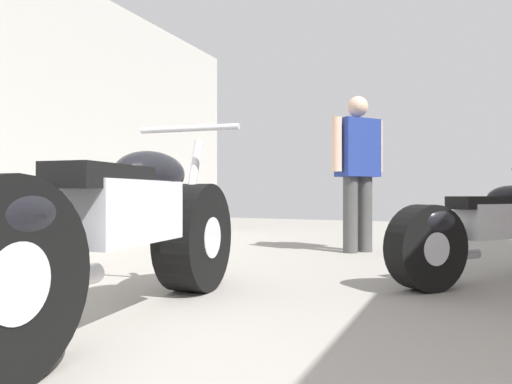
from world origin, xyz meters
name	(u,v)px	position (x,y,z in m)	size (l,w,h in m)	color
ground_plane	(318,281)	(0.00, 3.16, 0.00)	(15.15, 15.15, 0.00)	gray
garage_partition_left	(41,112)	(-2.83, 3.16, 1.45)	(0.08, 6.94, 2.90)	#B7B5AD
motorcycle_maroon_cruiser	(121,234)	(-0.53, 1.66, 0.44)	(0.70, 2.30, 1.07)	black
motorcycle_black_naked	(490,232)	(1.14, 3.56, 0.36)	(1.35, 1.51, 0.86)	black
mechanic_in_blue	(358,164)	(-0.08, 4.92, 0.96)	(0.51, 0.60, 1.70)	#4C4C4C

